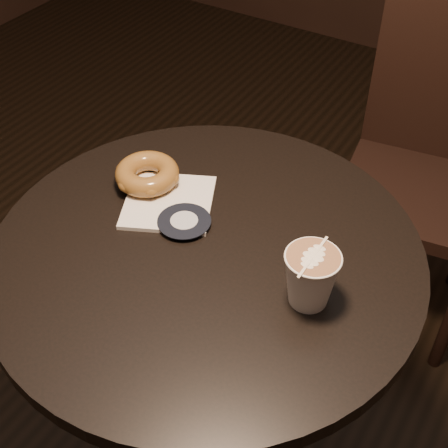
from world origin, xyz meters
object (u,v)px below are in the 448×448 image
at_px(cafe_table, 208,325).
at_px(chair, 434,140).
at_px(pastry_bag, 169,202).
at_px(doughnut, 147,174).
at_px(latte_cup, 310,279).

relative_size(cafe_table, chair, 0.77).
height_order(cafe_table, pastry_bag, pastry_bag).
bearing_deg(chair, doughnut, -123.46).
distance_m(cafe_table, pastry_bag, 0.24).
bearing_deg(doughnut, pastry_bag, -20.18).
bearing_deg(latte_cup, doughnut, 165.77).
distance_m(doughnut, latte_cup, 0.37).
xyz_separation_m(pastry_bag, doughnut, (-0.06, 0.02, 0.02)).
relative_size(cafe_table, pastry_bag, 5.04).
bearing_deg(latte_cup, pastry_bag, 167.02).
distance_m(chair, pastry_bag, 0.82).
distance_m(cafe_table, chair, 0.82).
xyz_separation_m(doughnut, latte_cup, (0.36, -0.09, 0.02)).
height_order(doughnut, latte_cup, latte_cup).
height_order(pastry_bag, doughnut, doughnut).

